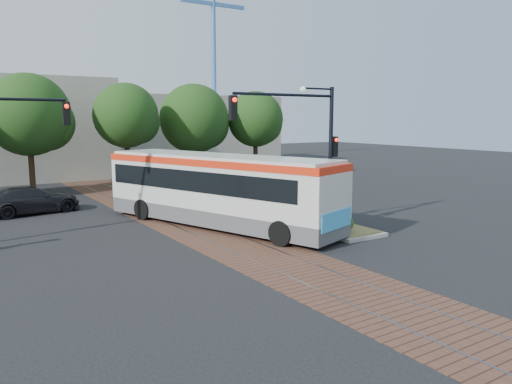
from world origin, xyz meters
TOP-DOWN VIEW (x-y plane):
  - ground at (0.00, 0.00)m, footprint 120.00×120.00m
  - trackbed at (0.00, 4.00)m, footprint 3.60×40.00m
  - tree_row at (1.21, 16.42)m, footprint 26.40×5.60m
  - warehouses at (-0.53, 28.75)m, footprint 40.00×13.00m
  - crane at (18.00, 34.00)m, footprint 8.00×0.50m
  - city_bus at (0.93, 2.07)m, footprint 6.36×12.25m
  - traffic_island at (4.82, -0.90)m, footprint 2.20×5.20m
  - signal_pole_main at (3.86, -0.81)m, footprint 5.49×0.46m
  - parked_car at (-5.70, 9.91)m, footprint 5.08×2.69m

SIDE VIEW (x-z plane):
  - ground at x=0.00m, z-range 0.00..0.00m
  - trackbed at x=0.00m, z-range 0.00..0.02m
  - traffic_island at x=4.82m, z-range -0.24..0.89m
  - parked_car at x=-5.70m, z-range 0.00..1.40m
  - city_bus at x=0.93m, z-range 0.19..3.43m
  - warehouses at x=-0.53m, z-range -0.19..7.81m
  - signal_pole_main at x=3.86m, z-range 1.16..7.16m
  - tree_row at x=1.21m, z-range 1.01..8.69m
  - crane at x=18.00m, z-range 1.88..19.88m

